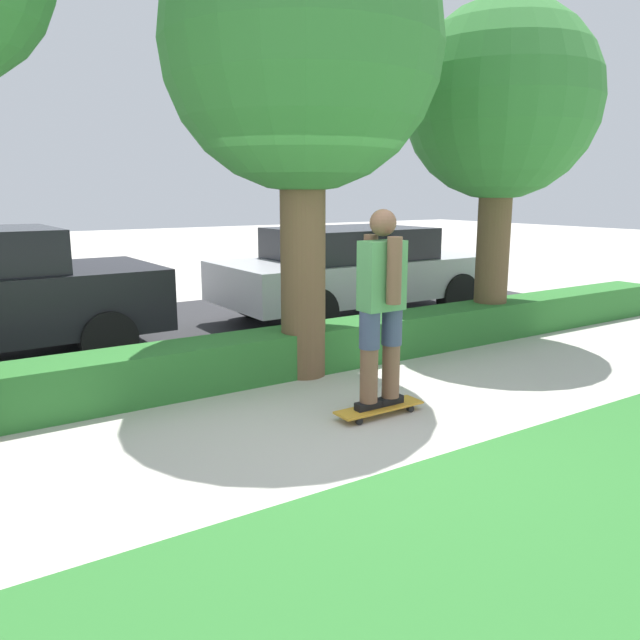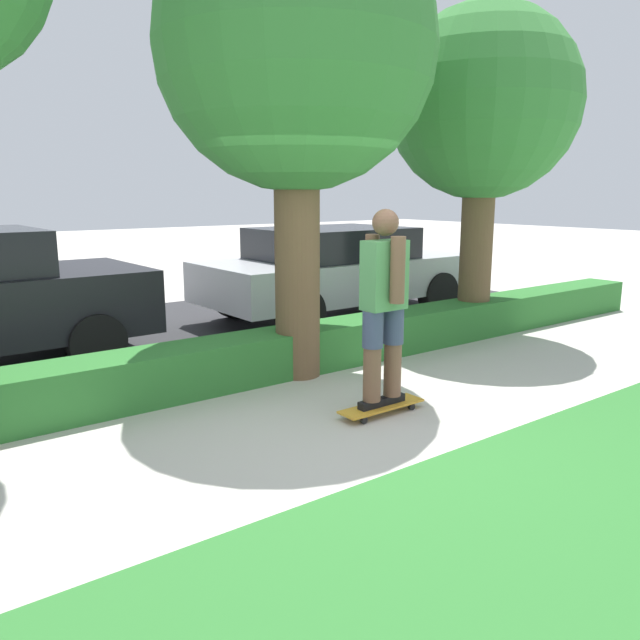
% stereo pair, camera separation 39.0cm
% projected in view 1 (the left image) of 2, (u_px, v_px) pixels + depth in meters
% --- Properties ---
extents(ground_plane, '(60.00, 60.00, 0.00)m').
position_uv_depth(ground_plane, '(342.00, 423.00, 5.53)').
color(ground_plane, '#BCB7AD').
extents(street_asphalt, '(14.37, 5.00, 0.01)m').
position_uv_depth(street_asphalt, '(175.00, 334.00, 8.98)').
color(street_asphalt, '#2D2D30').
rests_on(street_asphalt, ground_plane).
extents(hedge_row, '(14.37, 0.60, 0.49)m').
position_uv_depth(hedge_row, '(258.00, 357.00, 6.80)').
color(hedge_row, '#2D702D').
rests_on(hedge_row, ground_plane).
extents(skateboard, '(0.87, 0.24, 0.08)m').
position_uv_depth(skateboard, '(379.00, 408.00, 5.71)').
color(skateboard, gold).
rests_on(skateboard, ground_plane).
extents(skater_person, '(0.51, 0.46, 1.78)m').
position_uv_depth(skater_person, '(381.00, 304.00, 5.51)').
color(skater_person, black).
rests_on(skater_person, skateboard).
extents(tree_mid, '(2.87, 2.87, 4.88)m').
position_uv_depth(tree_mid, '(302.00, 54.00, 6.32)').
color(tree_mid, brown).
rests_on(tree_mid, ground_plane).
extents(tree_far, '(2.56, 2.56, 4.47)m').
position_uv_depth(tree_far, '(501.00, 105.00, 8.22)').
color(tree_far, brown).
rests_on(tree_far, ground_plane).
extents(parked_car_middle, '(4.50, 2.06, 1.45)m').
position_uv_depth(parked_car_middle, '(354.00, 270.00, 10.02)').
color(parked_car_middle, '#B7B7BC').
rests_on(parked_car_middle, ground_plane).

